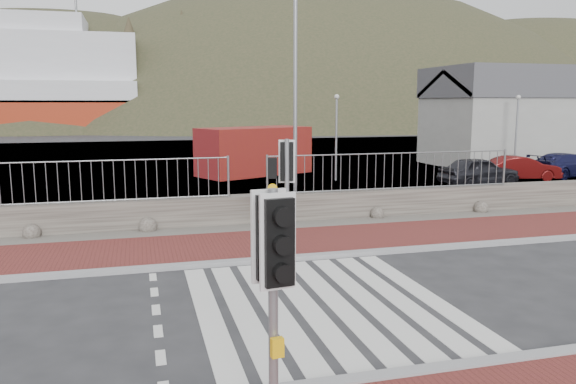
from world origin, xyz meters
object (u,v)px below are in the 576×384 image
object	(u,v)px
car_a	(479,171)
car_b	(521,168)
streetlight	(299,93)
shipping_container	(254,151)
traffic_signal_near	(273,260)
traffic_signal_far	(285,171)
car_c	(566,165)

from	to	relation	value
car_a	car_b	distance (m)	2.94
streetlight	shipping_container	distance (m)	11.57
traffic_signal_near	traffic_signal_far	distance (m)	7.75
traffic_signal_far	shipping_container	distance (m)	15.72
traffic_signal_far	car_c	bearing A→B (deg)	-134.89
car_b	car_c	size ratio (longest dim) A/B	0.85
traffic_signal_far	traffic_signal_near	bearing A→B (deg)	88.81
traffic_signal_near	car_b	xyz separation A→B (m)	(16.44, 17.28, -1.43)
traffic_signal_far	car_b	xyz separation A→B (m)	(14.34, 9.81, -1.47)
traffic_signal_far	car_a	xyz separation A→B (m)	(11.50, 9.04, -1.42)
car_b	traffic_signal_near	bearing A→B (deg)	146.09
traffic_signal_far	car_b	size ratio (longest dim) A/B	0.79
traffic_signal_near	car_a	size ratio (longest dim) A/B	0.74
traffic_signal_near	shipping_container	world-z (taller)	traffic_signal_near
traffic_signal_far	streetlight	world-z (taller)	streetlight
traffic_signal_near	traffic_signal_far	size ratio (longest dim) A/B	0.99
streetlight	traffic_signal_near	bearing A→B (deg)	-90.48
car_b	car_a	bearing A→B (deg)	115.02
streetlight	car_c	xyz separation A→B (m)	(15.74, 5.93, -3.41)
car_c	traffic_signal_far	bearing A→B (deg)	107.30
traffic_signal_far	streetlight	distance (m)	5.01
traffic_signal_near	traffic_signal_far	xyz separation A→B (m)	(2.10, 7.46, 0.04)
traffic_signal_near	shipping_container	distance (m)	23.43
traffic_signal_near	car_b	bearing A→B (deg)	39.36
shipping_container	traffic_signal_far	bearing A→B (deg)	-123.65
shipping_container	car_b	size ratio (longest dim) A/B	1.64
streetlight	shipping_container	xyz separation A→B (m)	(0.80, 11.19, -2.80)
traffic_signal_far	car_a	bearing A→B (deg)	-127.33
traffic_signal_far	car_b	distance (m)	17.44
shipping_container	car_b	xyz separation A→B (m)	(11.94, -5.70, -0.63)
car_a	car_b	size ratio (longest dim) A/B	1.05
shipping_container	car_a	xyz separation A→B (m)	(9.10, -6.48, -0.58)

